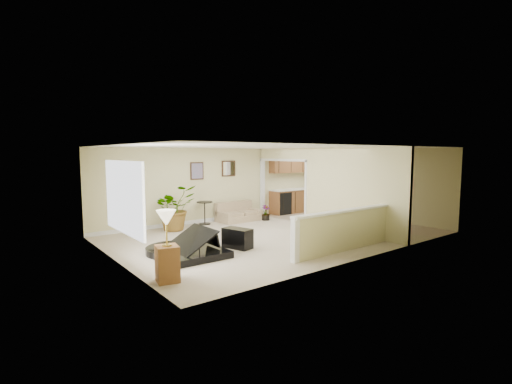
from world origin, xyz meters
TOP-DOWN VIEW (x-y plane):
  - floor at (0.00, 0.00)m, footprint 9.00×9.00m
  - back_wall at (0.00, 3.00)m, footprint 9.00×0.04m
  - front_wall at (0.00, -3.00)m, footprint 9.00×0.04m
  - left_wall at (-4.50, 0.00)m, footprint 0.04×6.00m
  - right_wall at (4.50, 0.00)m, footprint 0.04×6.00m
  - ceiling at (0.00, 0.00)m, footprint 9.00×6.00m
  - kitchen_vinyl at (3.15, 0.00)m, footprint 2.70×6.00m
  - interior_partition at (1.80, 0.25)m, footprint 0.18×5.99m
  - pony_half_wall at (0.08, -2.30)m, footprint 3.42×0.22m
  - left_window at (-4.49, -0.50)m, footprint 0.05×2.15m
  - wall_art_left at (-0.95, 2.97)m, footprint 0.48×0.04m
  - wall_mirror at (0.30, 2.97)m, footprint 0.55×0.04m
  - kitchen_cabinets at (3.19, 2.73)m, footprint 2.36×0.65m
  - piano at (-3.11, -0.44)m, footprint 1.79×1.85m
  - piano_bench at (-1.77, -0.54)m, footprint 0.56×0.80m
  - loveseat at (0.39, 2.53)m, footprint 1.50×0.87m
  - accent_table at (-0.87, 2.65)m, footprint 0.52×0.52m
  - palm_plant at (-2.05, 2.39)m, footprint 1.30×1.15m
  - small_plant at (1.21, 2.02)m, footprint 0.32×0.32m
  - lamp_stand at (-4.15, -1.75)m, footprint 0.46×0.46m

SIDE VIEW (x-z plane):
  - floor at x=0.00m, z-range 0.00..0.00m
  - kitchen_vinyl at x=3.15m, z-range 0.00..0.01m
  - small_plant at x=1.21m, z-range -0.04..0.49m
  - piano_bench at x=-1.77m, z-range 0.00..0.49m
  - loveseat at x=0.39m, z-range -0.10..0.75m
  - accent_table at x=-0.87m, z-range 0.11..0.86m
  - pony_half_wall at x=0.08m, z-range 0.02..1.02m
  - lamp_stand at x=-4.15m, z-range -0.10..1.21m
  - piano at x=-3.11m, z-range -0.12..1.30m
  - palm_plant at x=-2.05m, z-range -0.01..1.36m
  - kitchen_cabinets at x=3.19m, z-range -0.29..2.03m
  - interior_partition at x=1.80m, z-range -0.03..2.47m
  - back_wall at x=0.00m, z-range 0.00..2.50m
  - front_wall at x=0.00m, z-range 0.00..2.50m
  - left_wall at x=-4.50m, z-range 0.00..2.50m
  - right_wall at x=4.50m, z-range 0.00..2.50m
  - left_window at x=-4.49m, z-range 0.73..2.17m
  - wall_art_left at x=-0.95m, z-range 1.46..2.04m
  - wall_mirror at x=0.30m, z-range 1.52..2.08m
  - ceiling at x=0.00m, z-range 2.48..2.52m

